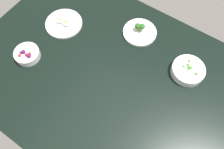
{
  "coord_description": "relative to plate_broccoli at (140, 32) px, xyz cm",
  "views": [
    {
      "loc": [
        29.32,
        -43.2,
        111.82
      ],
      "look_at": [
        0.0,
        0.0,
        6.0
      ],
      "focal_mm": 36.44,
      "sensor_mm": 36.0,
      "label": 1
    }
  ],
  "objects": [
    {
      "name": "dining_table",
      "position": [
        2.45,
        -32.13,
        -3.36
      ],
      "size": [
        155.69,
        106.84,
        4.0
      ],
      "primitive_type": "cube",
      "color": "black",
      "rests_on": "ground"
    },
    {
      "name": "plate_broccoli",
      "position": [
        0.0,
        0.0,
        0.0
      ],
      "size": [
        19.45,
        19.45,
        6.93
      ],
      "color": "silver",
      "rests_on": "dining_table"
    },
    {
      "name": "bowl_peas",
      "position": [
        34.07,
        -8.01,
        1.12
      ],
      "size": [
        17.39,
        17.39,
        5.73
      ],
      "color": "silver",
      "rests_on": "dining_table"
    },
    {
      "name": "plate_eggs",
      "position": [
        -40.4,
        -19.75,
        -0.37
      ],
      "size": [
        21.75,
        21.75,
        4.54
      ],
      "color": "silver",
      "rests_on": "dining_table"
    },
    {
      "name": "bowl_berries",
      "position": [
        -42.44,
        -47.98,
        1.1
      ],
      "size": [
        13.77,
        13.77,
        6.23
      ],
      "color": "silver",
      "rests_on": "dining_table"
    }
  ]
}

